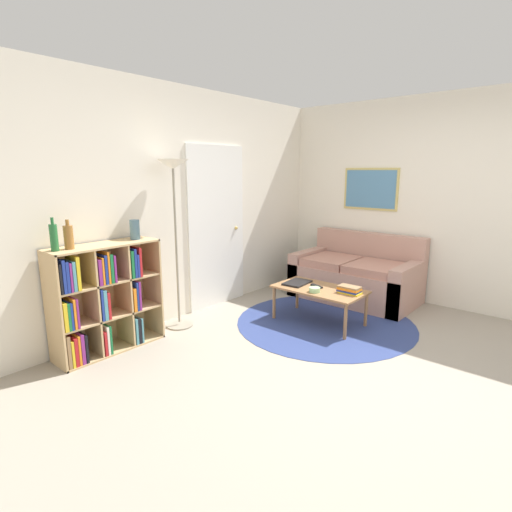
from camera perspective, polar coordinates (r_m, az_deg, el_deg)
The scene contains 15 objects.
ground_plane at distance 3.74m, azimuth 17.13°, elevation -15.28°, with size 14.00×14.00×0.00m, color gray.
wall_back at distance 4.78m, azimuth -8.68°, elevation 7.18°, with size 7.23×0.11×2.60m.
wall_right at distance 5.78m, azimuth 15.94°, elevation 7.84°, with size 0.08×5.33×2.60m.
rug at distance 4.64m, azimuth 9.84°, elevation -9.31°, with size 1.99×1.99×0.01m.
bookshelf at distance 4.00m, azimuth -21.26°, elevation -5.73°, with size 1.01×0.34×1.03m.
floor_lamp at distance 4.26m, azimuth -11.67°, elevation 9.63°, with size 0.33×0.33×1.80m.
couch at distance 5.52m, azimuth 14.25°, elevation -2.89°, with size 0.90×1.56×0.86m.
coffee_table at distance 4.53m, azimuth 9.03°, elevation -5.04°, with size 0.55×0.99×0.40m.
laptop at distance 4.66m, azimuth 5.90°, elevation -3.81°, with size 0.35×0.25×0.02m.
bowl at distance 4.36m, azimuth 8.37°, elevation -4.79°, with size 0.12×0.12×0.05m.
book_stack_on_table at distance 4.38m, azimuth 13.20°, elevation -4.71°, with size 0.14×0.24×0.08m.
remote at distance 4.56m, azimuth 8.65°, elevation -4.28°, with size 0.09×0.17×0.02m.
bottle_left at distance 3.71m, azimuth -26.92°, elevation 2.41°, with size 0.06×0.06×0.28m.
bottle_middle at distance 3.75m, azimuth -25.20°, elevation 2.49°, with size 0.08×0.08×0.25m.
vase_on_shelf at distance 4.06m, azimuth -16.93°, elevation 3.62°, with size 0.09×0.09×0.19m.
Camera 1 is at (-3.09, -1.26, 1.68)m, focal length 28.00 mm.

